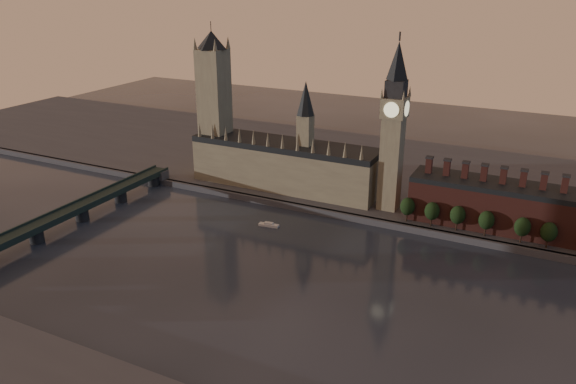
# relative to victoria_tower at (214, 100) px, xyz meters

# --- Properties ---
(ground) EXTENTS (900.00, 900.00, 0.00)m
(ground) POSITION_rel_victoria_tower_xyz_m (120.00, -115.00, -59.09)
(ground) COLOR black
(ground) RESTS_ON ground
(north_bank) EXTENTS (900.00, 182.00, 4.00)m
(north_bank) POSITION_rel_victoria_tower_xyz_m (120.00, 63.04, -57.09)
(north_bank) COLOR #414146
(north_bank) RESTS_ON ground
(palace_of_westminster) EXTENTS (130.00, 30.30, 74.00)m
(palace_of_westminster) POSITION_rel_victoria_tower_xyz_m (55.59, -0.09, -37.46)
(palace_of_westminster) COLOR gray
(palace_of_westminster) RESTS_ON north_bank
(victoria_tower) EXTENTS (24.00, 24.00, 108.00)m
(victoria_tower) POSITION_rel_victoria_tower_xyz_m (0.00, 0.00, 0.00)
(victoria_tower) COLOR gray
(victoria_tower) RESTS_ON north_bank
(big_ben) EXTENTS (15.00, 15.00, 107.00)m
(big_ben) POSITION_rel_victoria_tower_xyz_m (130.00, -5.00, -2.26)
(big_ben) COLOR gray
(big_ben) RESTS_ON north_bank
(chimney_block) EXTENTS (110.00, 25.00, 37.00)m
(chimney_block) POSITION_rel_victoria_tower_xyz_m (200.00, -5.00, -41.27)
(chimney_block) COLOR #572721
(chimney_block) RESTS_ON north_bank
(embankment_tree_0) EXTENTS (8.60, 8.60, 14.88)m
(embankment_tree_0) POSITION_rel_victoria_tower_xyz_m (145.85, -19.97, -45.62)
(embankment_tree_0) COLOR black
(embankment_tree_0) RESTS_ON north_bank
(embankment_tree_1) EXTENTS (8.60, 8.60, 14.88)m
(embankment_tree_1) POSITION_rel_victoria_tower_xyz_m (160.43, -20.55, -45.62)
(embankment_tree_1) COLOR black
(embankment_tree_1) RESTS_ON north_bank
(embankment_tree_2) EXTENTS (8.60, 8.60, 14.88)m
(embankment_tree_2) POSITION_rel_victoria_tower_xyz_m (174.76, -19.65, -45.62)
(embankment_tree_2) COLOR black
(embankment_tree_2) RESTS_ON north_bank
(embankment_tree_3) EXTENTS (8.60, 8.60, 14.88)m
(embankment_tree_3) POSITION_rel_victoria_tower_xyz_m (190.49, -20.08, -45.62)
(embankment_tree_3) COLOR black
(embankment_tree_3) RESTS_ON north_bank
(embankment_tree_4) EXTENTS (8.60, 8.60, 14.88)m
(embankment_tree_4) POSITION_rel_victoria_tower_xyz_m (209.28, -20.61, -45.62)
(embankment_tree_4) COLOR black
(embankment_tree_4) RESTS_ON north_bank
(embankment_tree_5) EXTENTS (8.60, 8.60, 14.88)m
(embankment_tree_5) POSITION_rel_victoria_tower_xyz_m (222.46, -21.19, -45.62)
(embankment_tree_5) COLOR black
(embankment_tree_5) RESTS_ON north_bank
(westminster_bridge) EXTENTS (14.00, 200.00, 11.55)m
(westminster_bridge) POSITION_rel_victoria_tower_xyz_m (-35.00, -117.70, -51.65)
(westminster_bridge) COLOR #1B2926
(westminster_bridge) RESTS_ON ground
(river_boat) EXTENTS (12.61, 5.12, 2.45)m
(river_boat) POSITION_rel_victoria_tower_xyz_m (71.81, -55.11, -58.15)
(river_boat) COLOR #BDBDBD
(river_boat) RESTS_ON ground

